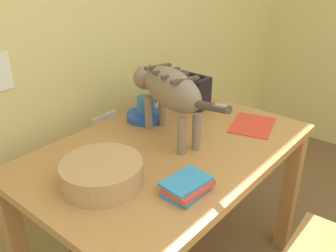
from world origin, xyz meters
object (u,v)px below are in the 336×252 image
(saucer_bowl, at_px, (146,116))
(coffee_mug, at_px, (146,105))
(cat, at_px, (168,90))
(book_stack, at_px, (187,186))
(toaster, at_px, (190,91))
(dining_table, at_px, (168,165))
(magazine, at_px, (252,125))
(wicker_basket, at_px, (102,173))

(saucer_bowl, height_order, coffee_mug, coffee_mug)
(cat, relative_size, book_stack, 3.58)
(cat, xyz_separation_m, toaster, (0.35, 0.14, -0.14))
(coffee_mug, height_order, book_stack, coffee_mug)
(cat, bearing_deg, dining_table, -121.96)
(saucer_bowl, xyz_separation_m, magazine, (0.28, -0.45, -0.01))
(toaster, bearing_deg, coffee_mug, 166.74)
(dining_table, distance_m, coffee_mug, 0.35)
(dining_table, height_order, saucer_bowl, saucer_bowl)
(book_stack, bearing_deg, dining_table, 51.52)
(dining_table, xyz_separation_m, coffee_mug, (0.15, 0.27, 0.17))
(cat, relative_size, wicker_basket, 2.15)
(coffee_mug, xyz_separation_m, book_stack, (-0.36, -0.53, -0.05))
(dining_table, bearing_deg, magazine, -22.93)
(dining_table, relative_size, saucer_bowl, 6.57)
(cat, bearing_deg, magazine, -16.78)
(dining_table, bearing_deg, book_stack, -128.48)
(magazine, relative_size, wicker_basket, 0.82)
(saucer_bowl, relative_size, coffee_mug, 1.48)
(wicker_basket, height_order, toaster, toaster)
(wicker_basket, bearing_deg, cat, 7.89)
(coffee_mug, height_order, wicker_basket, coffee_mug)
(book_stack, xyz_separation_m, wicker_basket, (-0.16, 0.27, 0.02))
(wicker_basket, bearing_deg, magazine, -12.98)
(toaster, bearing_deg, book_stack, -143.66)
(coffee_mug, relative_size, toaster, 0.64)
(magazine, height_order, wicker_basket, wicker_basket)
(wicker_basket, bearing_deg, book_stack, -59.32)
(dining_table, xyz_separation_m, toaster, (0.43, 0.20, 0.18))
(saucer_bowl, distance_m, book_stack, 0.64)
(book_stack, height_order, wicker_basket, wicker_basket)
(cat, bearing_deg, book_stack, -112.75)
(saucer_bowl, height_order, wicker_basket, wicker_basket)
(cat, relative_size, magazine, 2.63)
(saucer_bowl, relative_size, toaster, 0.95)
(magazine, bearing_deg, cat, 128.32)
(toaster, bearing_deg, magazine, -90.26)
(saucer_bowl, bearing_deg, dining_table, -118.70)
(saucer_bowl, relative_size, magazine, 0.78)
(magazine, xyz_separation_m, toaster, (0.00, 0.38, 0.08))
(saucer_bowl, bearing_deg, toaster, -13.10)
(coffee_mug, distance_m, toaster, 0.28)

